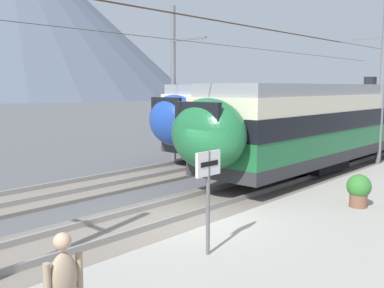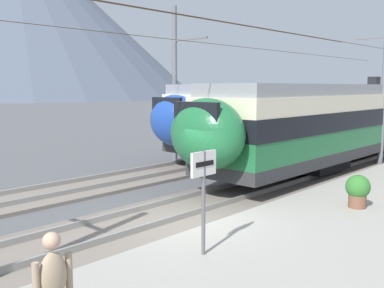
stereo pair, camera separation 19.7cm
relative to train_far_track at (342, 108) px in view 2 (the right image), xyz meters
name	(u,v)px [view 2 (the right image)]	position (x,y,z in m)	size (l,w,h in m)	color
ground_plane	(185,229)	(-22.31, -5.92, -2.23)	(400.00, 400.00, 0.00)	#565659
platform_slab	(325,264)	(-22.31, -9.90, -2.08)	(120.00, 6.41, 0.31)	#A39E93
track_near	(157,218)	(-22.31, -4.80, -2.17)	(120.00, 3.00, 0.28)	slate
track_far	(66,190)	(-22.31, 0.00, -2.17)	(120.00, 3.00, 0.28)	slate
train_far_track	(342,108)	(0.00, 0.00, 0.00)	(35.22, 2.90, 4.27)	#2D2D30
catenary_mast_mid	(383,79)	(-9.34, -6.12, 1.85)	(38.28, 1.71, 7.86)	slate
catenary_mast_far_side	(177,81)	(-14.90, 1.85, 1.79)	(38.28, 2.29, 7.66)	slate
platform_sign	(204,179)	(-23.90, -7.99, -0.34)	(0.70, 0.08, 2.15)	#59595B
potted_plant_platform_edge	(358,189)	(-18.25, -8.84, -1.38)	(0.69, 0.69, 0.95)	brown
mountain_central_peak	(15,13)	(42.95, 141.27, 27.46)	(128.16, 128.16, 59.40)	#515B6B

